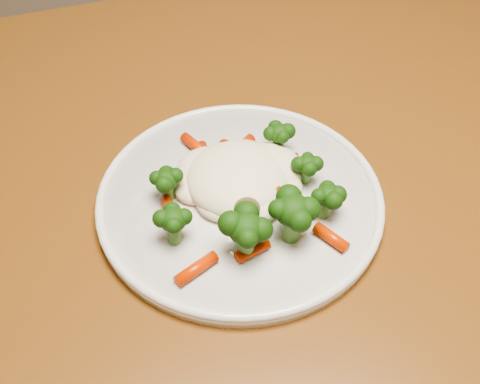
% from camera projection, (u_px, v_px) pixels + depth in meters
% --- Properties ---
extents(dining_table, '(1.31, 0.98, 0.75)m').
position_uv_depth(dining_table, '(206.00, 222.00, 0.75)').
color(dining_table, brown).
rests_on(dining_table, ground).
extents(plate, '(0.30, 0.30, 0.01)m').
position_uv_depth(plate, '(240.00, 201.00, 0.63)').
color(plate, silver).
rests_on(plate, dining_table).
extents(meal, '(0.19, 0.20, 0.05)m').
position_uv_depth(meal, '(246.00, 186.00, 0.60)').
color(meal, '#FCF1CA').
rests_on(meal, plate).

